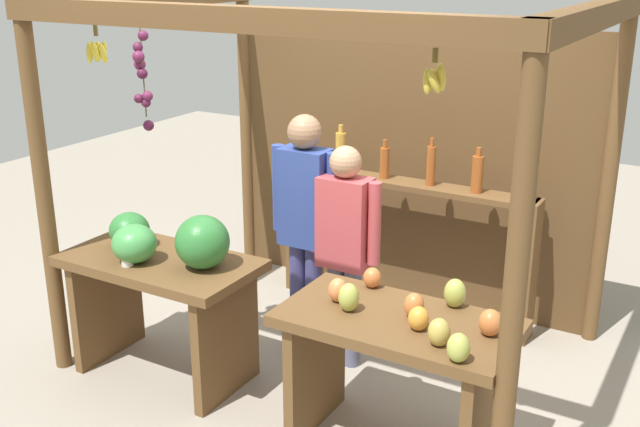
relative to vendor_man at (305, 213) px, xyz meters
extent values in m
plane|color=gray|center=(0.20, 0.05, -0.95)|extent=(12.00, 12.00, 0.00)
cylinder|color=brown|center=(-1.23, -0.99, 0.19)|extent=(0.10, 0.10, 2.30)
cylinder|color=brown|center=(1.63, -0.99, 0.19)|extent=(0.10, 0.10, 2.30)
cylinder|color=brown|center=(-1.23, 1.10, 0.19)|extent=(0.10, 0.10, 2.30)
cylinder|color=brown|center=(1.63, 1.10, 0.19)|extent=(0.10, 0.10, 2.30)
cube|color=brown|center=(0.20, -0.99, 1.28)|extent=(2.96, 0.12, 0.12)
cube|color=brown|center=(1.63, 0.05, 1.28)|extent=(0.12, 2.19, 0.12)
cube|color=#52381E|center=(0.20, 1.12, 0.08)|extent=(2.86, 0.04, 2.07)
cylinder|color=brown|center=(1.20, -0.93, 1.17)|extent=(0.02, 0.02, 0.06)
ellipsoid|color=gold|center=(1.24, -0.93, 1.08)|extent=(0.04, 0.06, 0.11)
ellipsoid|color=gold|center=(1.21, -0.90, 1.09)|extent=(0.06, 0.04, 0.11)
ellipsoid|color=gold|center=(1.17, -0.91, 1.06)|extent=(0.05, 0.06, 0.12)
ellipsoid|color=gold|center=(1.18, -0.95, 1.06)|extent=(0.05, 0.06, 0.12)
ellipsoid|color=gold|center=(1.21, -0.96, 1.07)|extent=(0.08, 0.05, 0.12)
cylinder|color=brown|center=(-0.80, -0.87, 1.17)|extent=(0.02, 0.02, 0.06)
ellipsoid|color=yellow|center=(-0.77, -0.86, 1.05)|extent=(0.04, 0.07, 0.12)
ellipsoid|color=yellow|center=(-0.79, -0.83, 1.06)|extent=(0.07, 0.04, 0.12)
ellipsoid|color=yellow|center=(-0.83, -0.84, 1.05)|extent=(0.05, 0.05, 0.12)
ellipsoid|color=yellow|center=(-0.84, -0.89, 1.05)|extent=(0.05, 0.05, 0.12)
ellipsoid|color=yellow|center=(-0.79, -0.89, 1.06)|extent=(0.06, 0.05, 0.12)
cylinder|color=#4C422D|center=(-0.74, -0.59, 0.93)|extent=(0.01, 0.01, 0.55)
sphere|color=#511938|center=(-0.73, -0.58, 1.12)|extent=(0.06, 0.06, 0.06)
sphere|color=#511938|center=(-0.76, -0.60, 1.06)|extent=(0.06, 0.06, 0.06)
sphere|color=#601E42|center=(-0.74, -0.62, 1.01)|extent=(0.07, 0.07, 0.07)
sphere|color=#601E42|center=(-0.76, -0.58, 0.96)|extent=(0.07, 0.07, 0.07)
sphere|color=#47142D|center=(-0.73, -0.60, 0.91)|extent=(0.06, 0.06, 0.06)
sphere|color=#601E42|center=(-0.72, -0.59, 0.78)|extent=(0.06, 0.06, 0.06)
sphere|color=#511938|center=(-0.73, -0.59, 0.74)|extent=(0.06, 0.06, 0.06)
sphere|color=#511938|center=(-0.77, -0.62, 0.76)|extent=(0.06, 0.06, 0.06)
sphere|color=#511938|center=(-0.73, -0.58, 0.60)|extent=(0.06, 0.06, 0.06)
cube|color=brown|center=(-0.59, -0.73, -0.20)|extent=(1.20, 0.64, 0.06)
cube|color=brown|center=(-1.07, -0.73, -0.59)|extent=(0.06, 0.58, 0.72)
cube|color=brown|center=(-0.11, -0.73, -0.59)|extent=(0.06, 0.58, 0.72)
ellipsoid|color=#2D7533|center=(-0.86, -0.68, -0.06)|extent=(0.26, 0.26, 0.23)
ellipsoid|color=#429347|center=(-0.67, -0.85, -0.05)|extent=(0.28, 0.28, 0.23)
ellipsoid|color=#2D7533|center=(-0.27, -0.71, -0.01)|extent=(0.37, 0.37, 0.32)
cylinder|color=white|center=(-0.67, -0.91, -0.13)|extent=(0.07, 0.07, 0.09)
cube|color=brown|center=(0.99, -0.73, -0.20)|extent=(1.20, 0.64, 0.06)
cube|color=brown|center=(0.51, -0.73, -0.59)|extent=(0.06, 0.58, 0.72)
cube|color=brown|center=(1.47, -0.73, -0.59)|extent=(0.06, 0.58, 0.72)
ellipsoid|color=#CC7038|center=(0.71, -0.46, -0.11)|extent=(0.12, 0.12, 0.11)
ellipsoid|color=#A8B24C|center=(1.41, -1.00, -0.10)|extent=(0.15, 0.15, 0.14)
ellipsoid|color=gold|center=(1.13, -0.80, -0.11)|extent=(0.14, 0.14, 0.12)
ellipsoid|color=#A8B24C|center=(1.19, -0.47, -0.09)|extent=(0.13, 0.13, 0.15)
ellipsoid|color=#CC7038|center=(1.06, -0.69, -0.10)|extent=(0.14, 0.14, 0.13)
ellipsoid|color=#A8B24C|center=(0.74, -0.79, -0.09)|extent=(0.15, 0.15, 0.15)
ellipsoid|color=#E07F47|center=(0.64, -0.72, -0.10)|extent=(0.11, 0.11, 0.13)
ellipsoid|color=#B79E47|center=(1.27, -0.90, -0.10)|extent=(0.15, 0.15, 0.14)
ellipsoid|color=#CC7038|center=(1.45, -0.68, -0.10)|extent=(0.13, 0.13, 0.14)
cube|color=brown|center=(-0.60, 0.83, -0.45)|extent=(0.05, 0.20, 1.00)
cube|color=brown|center=(1.26, 0.83, -0.45)|extent=(0.05, 0.20, 1.00)
cube|color=brown|center=(0.33, 0.83, 0.03)|extent=(1.86, 0.22, 0.04)
cylinder|color=silver|center=(-0.54, 0.83, 0.17)|extent=(0.08, 0.08, 0.25)
cylinder|color=silver|center=(-0.54, 0.83, 0.32)|extent=(0.04, 0.04, 0.06)
cylinder|color=gold|center=(-0.20, 0.83, 0.19)|extent=(0.08, 0.08, 0.29)
cylinder|color=gold|center=(-0.20, 0.83, 0.37)|extent=(0.03, 0.03, 0.06)
cylinder|color=#994C1E|center=(0.15, 0.83, 0.16)|extent=(0.07, 0.07, 0.22)
cylinder|color=#994C1E|center=(0.15, 0.83, 0.30)|extent=(0.03, 0.03, 0.06)
cylinder|color=#994C1E|center=(0.51, 0.83, 0.18)|extent=(0.06, 0.06, 0.28)
cylinder|color=#994C1E|center=(0.51, 0.83, 0.35)|extent=(0.03, 0.03, 0.06)
cylinder|color=#994C1E|center=(0.84, 0.83, 0.17)|extent=(0.08, 0.08, 0.25)
cylinder|color=#994C1E|center=(0.84, 0.83, 0.33)|extent=(0.03, 0.03, 0.06)
cylinder|color=#D8B266|center=(1.19, 0.83, 0.20)|extent=(0.07, 0.07, 0.30)
cylinder|color=#D8B266|center=(1.19, 0.83, 0.38)|extent=(0.03, 0.03, 0.06)
cylinder|color=#3F3E77|center=(-0.06, 0.00, -0.58)|extent=(0.11, 0.11, 0.75)
cylinder|color=#3F3E77|center=(0.06, 0.00, -0.58)|extent=(0.11, 0.11, 0.75)
cube|color=#2D428C|center=(0.00, 0.00, 0.11)|extent=(0.32, 0.19, 0.63)
cylinder|color=#2D428C|center=(-0.20, 0.00, 0.14)|extent=(0.08, 0.08, 0.57)
cylinder|color=#2D428C|center=(0.20, 0.00, 0.14)|extent=(0.08, 0.08, 0.57)
sphere|color=#997051|center=(0.00, 0.00, 0.53)|extent=(0.22, 0.22, 0.22)
cylinder|color=slate|center=(0.25, -0.05, -0.61)|extent=(0.11, 0.11, 0.68)
cylinder|color=slate|center=(0.37, -0.05, -0.61)|extent=(0.11, 0.11, 0.68)
cube|color=#BF474C|center=(0.31, -0.05, 0.01)|extent=(0.32, 0.19, 0.57)
cylinder|color=#BF474C|center=(0.11, -0.05, 0.04)|extent=(0.08, 0.08, 0.51)
cylinder|color=#BF474C|center=(0.51, -0.05, 0.04)|extent=(0.08, 0.08, 0.51)
sphere|color=tan|center=(0.31, -0.05, 0.39)|extent=(0.20, 0.20, 0.20)
camera|label=1|loc=(2.39, -3.93, 1.57)|focal=42.87mm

